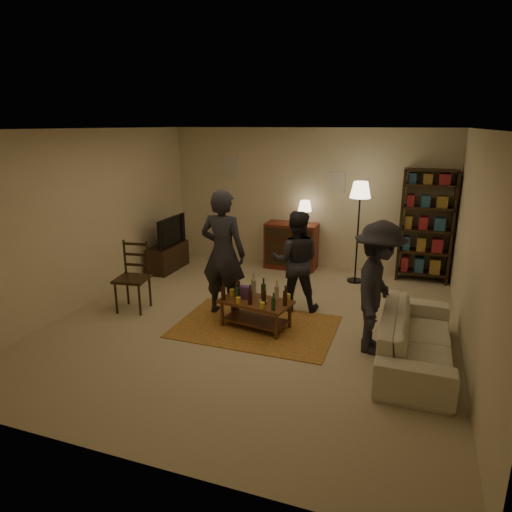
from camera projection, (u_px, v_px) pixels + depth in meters
The scene contains 13 objects.
floor at pixel (254, 322), 6.59m from camera, with size 6.00×6.00×0.00m, color #C6B793.
room_shell at pixel (274, 174), 8.99m from camera, with size 6.00×6.00×6.00m.
rug at pixel (256, 326), 6.45m from camera, with size 2.20×1.50×0.01m, color #944220.
coffee_table at pixel (256, 302), 6.35m from camera, with size 1.05×0.69×0.74m.
dining_chair at pixel (134, 273), 6.96m from camera, with size 0.53×0.53×1.08m.
tv_stand at pixel (168, 250), 8.90m from camera, with size 0.40×1.00×1.06m.
dresser at pixel (292, 245), 8.97m from camera, with size 1.00×0.50×1.36m.
bookshelf at pixel (426, 225), 8.09m from camera, with size 0.90×0.34×2.02m.
floor_lamp at pixel (360, 197), 7.88m from camera, with size 0.36×0.36×1.81m.
sofa at pixel (416, 338), 5.43m from camera, with size 2.08×0.81×0.61m, color beige.
person_left at pixel (223, 253), 6.66m from camera, with size 0.69×0.45×1.88m, color #24252B.
person_right at pixel (296, 261), 6.88m from camera, with size 0.75×0.58×1.54m, color #27292F.
person_by_sofa at pixel (377, 288), 5.56m from camera, with size 1.08×0.62×1.67m, color #27262E.
Camera 1 is at (2.05, -5.70, 2.76)m, focal length 32.00 mm.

